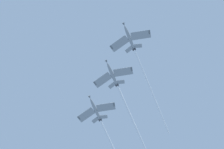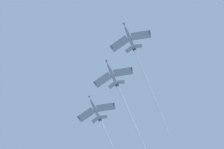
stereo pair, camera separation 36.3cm
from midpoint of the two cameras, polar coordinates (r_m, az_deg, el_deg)
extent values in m
ellipsoid|color=gray|center=(180.97, 2.60, 5.36)|extent=(10.32, 8.83, 3.87)
cone|color=#595E60|center=(180.22, 1.79, 7.31)|extent=(2.17, 2.08, 1.51)
ellipsoid|color=black|center=(181.30, 2.36, 5.99)|extent=(2.90, 2.62, 1.47)
cube|color=gray|center=(180.55, 4.26, 5.73)|extent=(9.34, 8.24, 0.96)
cube|color=#595E60|center=(180.48, 5.51, 6.13)|extent=(1.63, 1.85, 0.50)
cube|color=gray|center=(181.56, 1.14, 4.50)|extent=(7.05, 9.66, 0.96)
cube|color=#595E60|center=(182.28, -0.01, 3.95)|extent=(1.91, 1.39, 0.50)
cube|color=gray|center=(181.49, 3.87, 4.17)|extent=(4.00, 3.46, 0.54)
cube|color=gray|center=(181.92, 2.53, 3.65)|extent=(2.97, 4.00, 0.54)
cube|color=#595E60|center=(183.04, 3.19, 4.05)|extent=(2.39, 2.00, 3.24)
cylinder|color=#38383D|center=(181.68, 3.42, 3.72)|extent=(1.39, 1.34, 0.99)
cylinder|color=#38383D|center=(181.77, 3.16, 3.62)|extent=(1.39, 1.34, 0.99)
cylinder|color=white|center=(186.70, 5.89, -2.65)|extent=(34.48, 28.34, 10.27)
ellipsoid|color=gray|center=(184.98, 0.08, 0.03)|extent=(10.39, 8.77, 3.71)
cone|color=#595E60|center=(183.69, -0.74, 1.90)|extent=(2.16, 2.07, 1.49)
ellipsoid|color=black|center=(185.13, -0.16, 0.66)|extent=(2.91, 2.61, 1.44)
cube|color=gray|center=(184.21, 1.69, 0.40)|extent=(9.32, 8.29, 0.91)
cube|color=#595E60|center=(183.84, 2.90, 0.79)|extent=(1.64, 1.85, 0.47)
cube|color=gray|center=(186.05, -1.32, -0.79)|extent=(7.00, 9.67, 0.91)
cube|color=#595E60|center=(187.10, -2.42, -1.32)|extent=(1.92, 1.38, 0.47)
cube|color=gray|center=(185.72, 1.34, -1.09)|extent=(4.00, 3.48, 0.51)
cube|color=gray|center=(186.51, 0.05, -1.60)|extent=(2.95, 4.00, 0.51)
cube|color=#595E60|center=(187.39, 0.70, -1.17)|extent=(2.38, 1.96, 3.22)
cylinder|color=#38383D|center=(186.12, 0.91, -1.53)|extent=(1.39, 1.34, 0.98)
cylinder|color=#38383D|center=(186.27, 0.66, -1.63)|extent=(1.39, 1.34, 0.98)
cylinder|color=white|center=(192.82, 3.43, -7.50)|extent=(34.81, 28.18, 9.81)
ellipsoid|color=gray|center=(190.99, -2.38, -5.10)|extent=(10.41, 8.72, 3.84)
cone|color=#595E60|center=(189.35, -3.21, -3.33)|extent=(2.17, 2.07, 1.51)
ellipsoid|color=black|center=(191.01, -2.61, -4.49)|extent=(2.91, 2.60, 1.47)
cube|color=gray|center=(189.86, -0.83, -4.76)|extent=(9.30, 8.31, 0.95)
cube|color=#595E60|center=(189.20, 0.34, -4.39)|extent=(1.64, 1.84, 0.49)
cube|color=gray|center=(192.48, -3.72, -5.87)|extent=(6.96, 9.67, 0.95)
cube|color=#595E60|center=(193.82, -4.78, -6.35)|extent=(1.91, 1.37, 0.49)
cube|color=gray|center=(191.80, -1.15, -6.17)|extent=(3.99, 3.49, 0.53)
cube|color=gray|center=(192.92, -2.39, -6.64)|extent=(2.94, 4.00, 0.53)
cube|color=#595E60|center=(193.59, -1.75, -6.20)|extent=(2.41, 1.96, 3.24)
cylinder|color=#38383D|center=(192.37, -1.55, -6.58)|extent=(1.39, 1.34, 0.99)
cylinder|color=#38383D|center=(192.59, -1.80, -6.67)|extent=(1.39, 1.34, 0.99)
camera|label=1|loc=(0.18, 90.06, 0.12)|focal=62.90mm
camera|label=2|loc=(0.18, -89.94, -0.12)|focal=62.90mm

